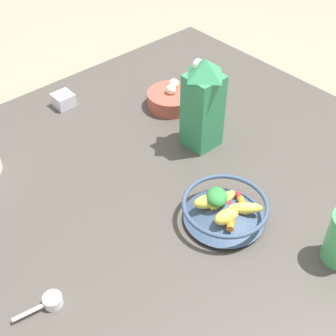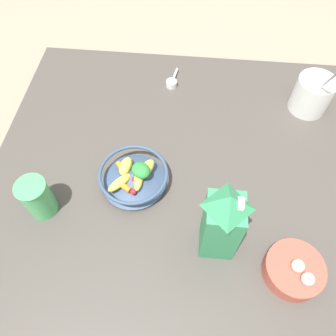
# 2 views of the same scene
# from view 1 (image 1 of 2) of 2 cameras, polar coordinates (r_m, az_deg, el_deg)

# --- Properties ---
(ground_plane) EXTENTS (6.00, 6.00, 0.00)m
(ground_plane) POSITION_cam_1_polar(r_m,az_deg,el_deg) (1.16, 1.78, -2.47)
(ground_plane) COLOR gray
(countertop) EXTENTS (1.16, 1.16, 0.04)m
(countertop) POSITION_cam_1_polar(r_m,az_deg,el_deg) (1.15, 1.80, -1.76)
(countertop) COLOR #47423D
(countertop) RESTS_ON ground_plane
(fruit_bowl) EXTENTS (0.19, 0.19, 0.07)m
(fruit_bowl) POSITION_cam_1_polar(r_m,az_deg,el_deg) (1.02, 6.90, -4.99)
(fruit_bowl) COLOR #384C6B
(fruit_bowl) RESTS_ON countertop
(milk_carton) EXTENTS (0.08, 0.08, 0.25)m
(milk_carton) POSITION_cam_1_polar(r_m,az_deg,el_deg) (1.16, 4.27, 7.83)
(milk_carton) COLOR #338C59
(milk_carton) RESTS_ON countertop
(spice_jar) EXTENTS (0.05, 0.05, 0.04)m
(spice_jar) POSITION_cam_1_polar(r_m,az_deg,el_deg) (1.40, -12.62, 8.04)
(spice_jar) COLOR silver
(spice_jar) RESTS_ON countertop
(measuring_scoop) EXTENTS (0.10, 0.04, 0.02)m
(measuring_scoop) POSITION_cam_1_polar(r_m,az_deg,el_deg) (0.93, -14.19, -15.56)
(measuring_scoop) COLOR white
(measuring_scoop) RESTS_ON countertop
(garlic_bowl) EXTENTS (0.14, 0.14, 0.07)m
(garlic_bowl) POSITION_cam_1_polar(r_m,az_deg,el_deg) (1.36, 0.37, 8.46)
(garlic_bowl) COLOR #B24C3D
(garlic_bowl) RESTS_ON countertop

